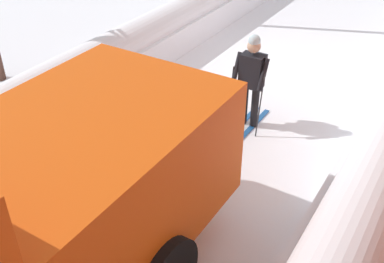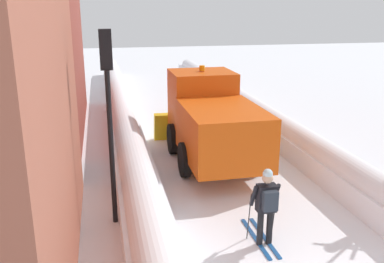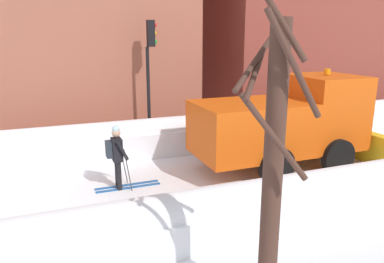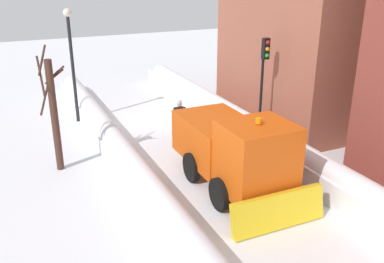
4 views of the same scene
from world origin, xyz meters
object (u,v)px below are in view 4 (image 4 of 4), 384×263
(skier, at_px, (179,116))
(bare_tree_near, at_px, (54,113))
(traffic_light_pole, at_px, (264,70))
(street_lamp, at_px, (71,53))
(plow_truck, at_px, (235,150))

(skier, bearing_deg, bare_tree_near, 11.98)
(traffic_light_pole, relative_size, street_lamp, 0.83)
(plow_truck, bearing_deg, street_lamp, -68.41)
(bare_tree_near, bearing_deg, plow_truck, 142.51)
(skier, xyz_separation_m, street_lamp, (3.95, -4.17, 2.53))
(plow_truck, relative_size, street_lamp, 1.06)
(plow_truck, height_order, bare_tree_near, bare_tree_near)
(skier, distance_m, traffic_light_pole, 4.35)
(traffic_light_pole, xyz_separation_m, bare_tree_near, (8.85, -0.67, -0.92))
(bare_tree_near, bearing_deg, traffic_light_pole, 175.65)
(plow_truck, bearing_deg, bare_tree_near, -37.49)
(skier, height_order, traffic_light_pole, traffic_light_pole)
(street_lamp, xyz_separation_m, bare_tree_near, (1.68, 5.36, -1.20))
(skier, relative_size, bare_tree_near, 0.37)
(skier, bearing_deg, traffic_light_pole, 149.88)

